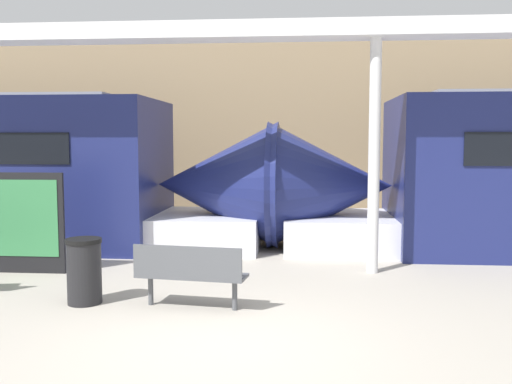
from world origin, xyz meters
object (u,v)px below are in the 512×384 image
Objects in this scene: poster_board at (28,222)px; support_column_near at (374,157)px; bench_near at (190,271)px; trash_bin at (84,271)px.

poster_board is 0.44× the size of support_column_near.
support_column_near is (5.80, 0.50, 1.10)m from poster_board.
bench_near is 1.69× the size of trash_bin.
poster_board reaches higher than trash_bin.
support_column_near reaches higher than trash_bin.
bench_near is 3.84m from support_column_near.
support_column_near reaches higher than bench_near.
trash_bin reaches higher than bench_near.
trash_bin is at bearing -178.38° from bench_near.
poster_board is at bearing 156.91° from bench_near.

